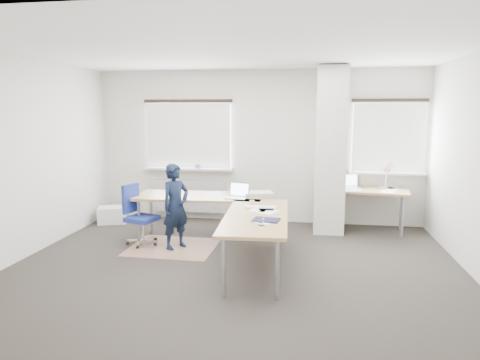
% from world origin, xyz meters
% --- Properties ---
extents(ground, '(6.00, 6.00, 0.00)m').
position_xyz_m(ground, '(0.00, 0.00, 0.00)').
color(ground, black).
rests_on(ground, ground).
extents(room_shell, '(6.04, 5.04, 2.82)m').
position_xyz_m(room_shell, '(0.18, 0.45, 1.75)').
color(room_shell, '#BBB7AA').
rests_on(room_shell, ground).
extents(floor_mat, '(1.31, 1.11, 0.01)m').
position_xyz_m(floor_mat, '(-1.08, 0.69, 0.00)').
color(floor_mat, '#825D46').
rests_on(floor_mat, ground).
extents(white_crate, '(0.59, 0.50, 0.30)m').
position_xyz_m(white_crate, '(-2.63, 1.91, 0.15)').
color(white_crate, white).
rests_on(white_crate, ground).
extents(desk_main, '(2.52, 2.62, 0.96)m').
position_xyz_m(desk_main, '(-0.19, 0.59, 0.69)').
color(desk_main, olive).
rests_on(desk_main, ground).
extents(desk_side, '(1.49, 0.91, 1.22)m').
position_xyz_m(desk_side, '(1.94, 2.15, 0.69)').
color(desk_side, olive).
rests_on(desk_side, ground).
extents(task_chair, '(0.53, 0.51, 0.94)m').
position_xyz_m(task_chair, '(-1.62, 0.78, 0.26)').
color(task_chair, navy).
rests_on(task_chair, ground).
extents(person, '(0.52, 0.56, 1.29)m').
position_xyz_m(person, '(-1.01, 0.67, 0.64)').
color(person, black).
rests_on(person, ground).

